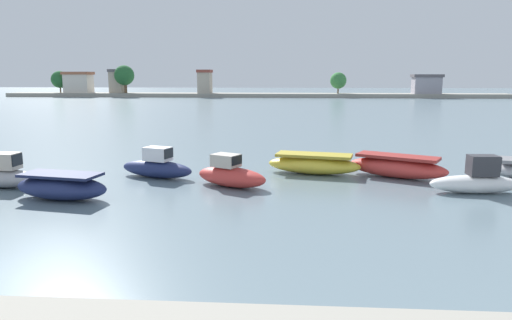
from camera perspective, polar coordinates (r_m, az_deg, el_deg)
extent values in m
cube|color=black|center=(25.54, -27.02, 0.02)|extent=(0.14, 0.78, 0.56)
ellipsoid|color=navy|center=(22.56, -22.52, -3.12)|extent=(4.60, 2.47, 1.04)
cube|color=#161E41|center=(22.44, -22.62, -1.66)|extent=(3.69, 2.04, 0.13)
ellipsoid|color=navy|center=(25.82, -11.95, -1.07)|extent=(4.47, 2.62, 0.93)
cube|color=silver|center=(25.62, -11.85, 0.73)|extent=(1.59, 1.29, 0.73)
cube|color=black|center=(25.23, -10.58, 0.80)|extent=(0.34, 0.79, 0.51)
ellipsoid|color=#C63833|center=(23.25, -3.00, -2.05)|extent=(4.12, 3.12, 0.97)
cube|color=#BCB2A3|center=(23.28, -3.68, -0.05)|extent=(1.57, 1.43, 0.62)
cube|color=black|center=(22.91, -2.37, -0.04)|extent=(0.47, 0.79, 0.44)
ellipsoid|color=yellow|center=(26.43, 7.03, -0.61)|extent=(5.43, 2.80, 0.97)
cube|color=#A8952A|center=(26.33, 7.06, 0.59)|extent=(4.36, 2.30, 0.15)
ellipsoid|color=#C63833|center=(26.39, 16.73, -0.91)|extent=(5.45, 3.93, 1.05)
cube|color=maroon|center=(26.28, 16.79, 0.39)|extent=(4.39, 3.20, 0.16)
ellipsoid|color=white|center=(24.24, 25.05, -2.66)|extent=(4.28, 1.38, 0.84)
cube|color=#333338|center=(24.18, 25.81, -0.59)|extent=(1.31, 0.86, 0.94)
cube|color=black|center=(24.43, 27.20, -0.38)|extent=(0.11, 0.73, 0.66)
cube|color=#9E998C|center=(119.79, -0.33, 7.87)|extent=(126.15, 6.75, 0.98)
cube|color=#B2A38E|center=(132.39, -20.93, 8.65)|extent=(6.11, 3.02, 4.65)
cube|color=#565156|center=(132.38, -21.00, 9.81)|extent=(6.72, 3.33, 0.70)
cube|color=beige|center=(130.99, -20.72, 8.66)|extent=(6.36, 4.43, 4.66)
cube|color=#995B42|center=(130.98, -20.79, 9.83)|extent=(7.00, 4.87, 0.70)
cube|color=#B2A38E|center=(128.06, -16.49, 9.02)|extent=(3.31, 3.52, 5.30)
cube|color=#565156|center=(128.05, -16.56, 10.36)|extent=(3.64, 3.87, 0.70)
cube|color=#B2A38E|center=(120.23, -6.22, 9.28)|extent=(3.06, 4.72, 5.14)
cube|color=brown|center=(120.22, -6.25, 10.67)|extent=(3.36, 5.19, 0.70)
cube|color=#99939E|center=(123.29, 19.97, 8.49)|extent=(6.44, 3.86, 3.99)
cube|color=#565156|center=(123.26, 20.04, 9.58)|extent=(7.08, 4.25, 0.70)
cylinder|color=brown|center=(127.04, -15.44, 8.39)|extent=(0.36, 0.36, 2.32)
sphere|color=#235B2D|center=(127.00, -15.50, 9.49)|extent=(3.23, 3.23, 3.23)
cylinder|color=brown|center=(120.84, 9.92, 8.34)|extent=(0.36, 0.36, 1.54)
sphere|color=#387A3D|center=(120.79, 9.96, 9.47)|extent=(4.06, 4.06, 4.06)
cylinder|color=brown|center=(125.56, -15.62, 8.39)|extent=(0.36, 0.36, 2.46)
sphere|color=#235B2D|center=(125.52, -15.69, 9.87)|extent=(5.02, 5.02, 5.02)
cylinder|color=brown|center=(133.34, -22.63, 7.90)|extent=(0.36, 0.36, 1.65)
sphere|color=#235B2D|center=(133.29, -22.71, 9.00)|extent=(4.36, 4.36, 4.36)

